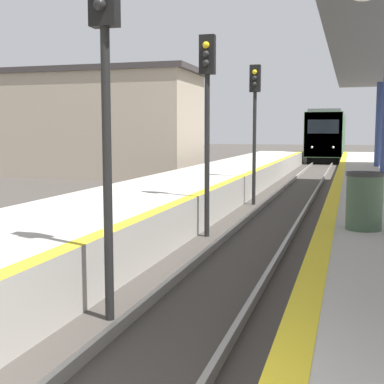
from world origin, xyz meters
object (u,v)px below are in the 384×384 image
Objects in this scene: train at (328,135)px; signal_mid at (207,98)px; signal_far at (255,108)px; signal_near at (105,70)px; trash_bin at (364,201)px.

signal_mid reaches higher than train.
signal_near is at bearing -89.42° from signal_far.
signal_far is at bearing 90.58° from signal_near.
signal_mid is 5.18m from trash_bin.
trash_bin is at bearing -43.65° from signal_mid.
signal_far is at bearing -92.08° from train.
signal_mid is at bearing 92.14° from signal_near.
signal_near and signal_far have the same top height.
signal_near is (-1.03, -43.44, 1.15)m from train.
train is at bearing 88.09° from signal_mid.
signal_near reaches higher than trash_bin.
signal_near is 5.90m from signal_mid.
signal_near reaches higher than train.
train is 3.70× the size of signal_far.
signal_far is (-1.15, -31.65, 1.15)m from train.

